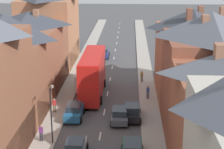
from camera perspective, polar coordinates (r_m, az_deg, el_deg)
pavement_left at (r=55.74m, az=-5.42°, el=0.07°), size 2.20×104.00×0.14m
pavement_right at (r=55.23m, az=5.12°, el=-0.08°), size 2.20×104.00×0.14m
centre_line_dashes at (r=53.36m, az=-0.29°, el=-0.70°), size 0.14×97.80×0.01m
double_decker_bus_lead at (r=46.28m, az=-2.98°, el=0.10°), size 2.74×10.80×5.30m
car_near_blue at (r=62.49m, az=-2.65°, el=2.72°), size 1.90×4.42×1.61m
car_near_silver at (r=40.39m, az=-5.79°, el=-5.53°), size 1.90×4.23×1.71m
car_parked_right_a at (r=65.13m, az=-1.28°, el=3.35°), size 1.90×4.44×1.66m
car_mid_black at (r=33.00m, az=-5.59°, el=-11.07°), size 1.90×3.85×1.61m
car_parked_left_b at (r=40.13m, az=3.08°, el=-5.66°), size 1.90×4.12×1.64m
car_mid_white at (r=39.38m, az=1.18°, el=-6.15°), size 1.90×3.96×1.57m
delivery_van at (r=49.14m, az=-4.17°, el=-0.70°), size 2.20×5.20×2.41m
pedestrian_mid_left at (r=35.68m, az=-10.76°, el=-8.63°), size 0.36×0.22×1.61m
pedestrian_mid_right at (r=41.83m, az=-8.77°, el=-4.56°), size 0.36×0.22×1.61m
pedestrian_far_left at (r=45.53m, az=5.49°, el=-2.61°), size 0.36×0.22×1.61m
pedestrian_far_right at (r=51.62m, az=4.57°, el=-0.18°), size 0.36×0.22×1.61m
street_lamp at (r=34.40m, az=-9.23°, el=-5.52°), size 0.20×1.12×5.50m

